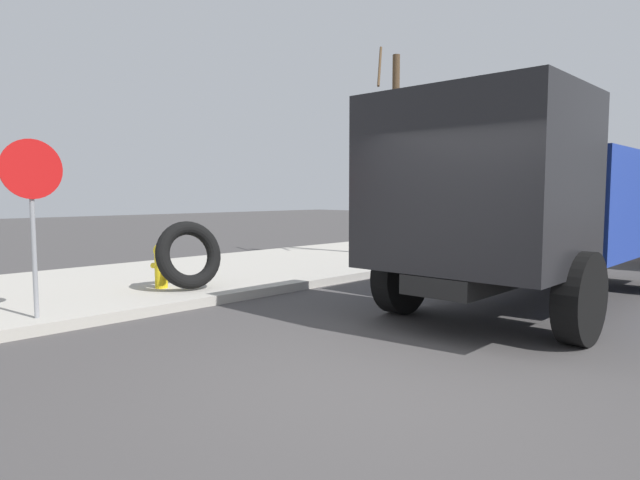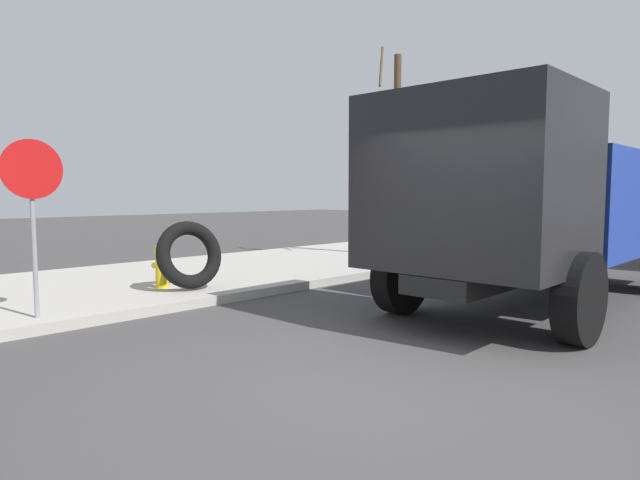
# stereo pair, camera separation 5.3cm
# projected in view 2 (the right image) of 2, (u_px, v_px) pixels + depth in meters

# --- Properties ---
(ground_plane) EXTENTS (80.00, 80.00, 0.00)m
(ground_plane) POSITION_uv_depth(u_px,v_px,m) (375.00, 381.00, 5.11)
(ground_plane) COLOR #423F3F
(sidewalk_curb) EXTENTS (36.00, 5.00, 0.15)m
(sidewalk_curb) POSITION_uv_depth(u_px,v_px,m) (89.00, 289.00, 9.65)
(sidewalk_curb) COLOR #ADA89E
(sidewalk_curb) RESTS_ON ground
(fire_hydrant) EXTENTS (0.25, 0.56, 0.77)m
(fire_hydrant) POSITION_uv_depth(u_px,v_px,m) (162.00, 264.00, 9.30)
(fire_hydrant) COLOR yellow
(fire_hydrant) RESTS_ON sidewalk_curb
(loose_tire) EXTENTS (1.21, 0.65, 1.17)m
(loose_tire) POSITION_uv_depth(u_px,v_px,m) (189.00, 255.00, 9.14)
(loose_tire) COLOR black
(loose_tire) RESTS_ON sidewalk_curb
(stop_sign) EXTENTS (0.76, 0.08, 2.30)m
(stop_sign) POSITION_uv_depth(u_px,v_px,m) (33.00, 195.00, 6.93)
(stop_sign) COLOR gray
(stop_sign) RESTS_ON sidewalk_curb
(dump_truck_blue) EXTENTS (7.05, 2.92, 3.00)m
(dump_truck_blue) POSITION_uv_depth(u_px,v_px,m) (545.00, 203.00, 8.59)
(dump_truck_blue) COLOR #1E3899
(dump_truck_blue) RESTS_ON ground
(bare_tree) EXTENTS (0.92, 1.32, 5.48)m
(bare_tree) POSITION_uv_depth(u_px,v_px,m) (396.00, 152.00, 14.10)
(bare_tree) COLOR #4C3823
(bare_tree) RESTS_ON sidewalk_curb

